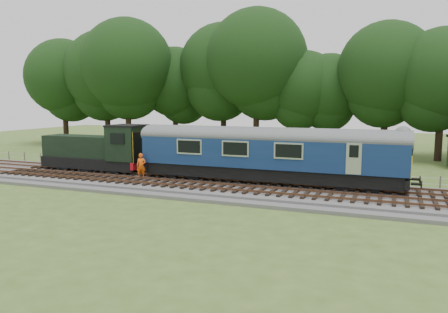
% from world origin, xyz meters
% --- Properties ---
extents(ground, '(120.00, 120.00, 0.00)m').
position_xyz_m(ground, '(0.00, 0.00, 0.00)').
color(ground, '#426023').
rests_on(ground, ground).
extents(ballast, '(70.00, 7.00, 0.35)m').
position_xyz_m(ballast, '(0.00, 0.00, 0.17)').
color(ballast, '#4C4C4F').
rests_on(ballast, ground).
extents(track_north, '(67.20, 2.40, 0.21)m').
position_xyz_m(track_north, '(0.00, 1.40, 0.42)').
color(track_north, black).
rests_on(track_north, ballast).
extents(track_south, '(67.20, 2.40, 0.21)m').
position_xyz_m(track_south, '(0.00, -1.60, 0.42)').
color(track_south, black).
rests_on(track_south, ballast).
extents(fence, '(64.00, 0.12, 1.00)m').
position_xyz_m(fence, '(0.00, 4.50, 0.00)').
color(fence, '#6B6054').
rests_on(fence, ground).
extents(tree_line, '(70.00, 8.00, 18.00)m').
position_xyz_m(tree_line, '(0.00, 22.00, 0.00)').
color(tree_line, black).
rests_on(tree_line, ground).
extents(dmu_railcar, '(18.05, 2.86, 3.88)m').
position_xyz_m(dmu_railcar, '(3.04, 1.40, 2.61)').
color(dmu_railcar, black).
rests_on(dmu_railcar, ground).
extents(shunter_loco, '(8.91, 2.60, 3.38)m').
position_xyz_m(shunter_loco, '(-10.88, 1.40, 1.97)').
color(shunter_loco, black).
rests_on(shunter_loco, ground).
extents(worker, '(0.79, 0.68, 1.82)m').
position_xyz_m(worker, '(-5.85, -0.38, 1.26)').
color(worker, '#FF5B0D').
rests_on(worker, ballast).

